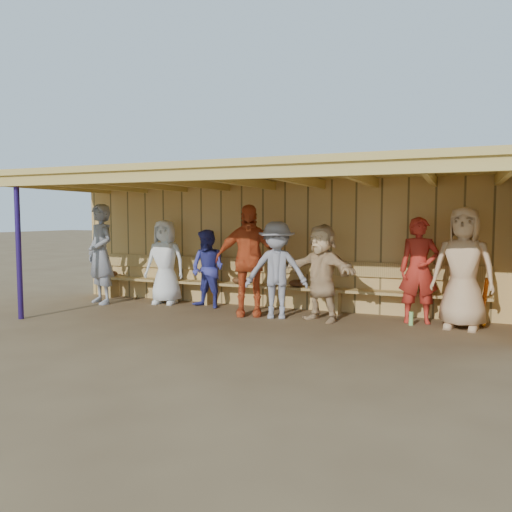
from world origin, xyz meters
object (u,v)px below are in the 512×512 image
Objects in this scene: player_b at (165,262)px; player_d at (248,260)px; player_h at (463,268)px; bench at (271,281)px; player_a at (101,254)px; player_g at (419,270)px; player_f at (322,272)px; player_e at (277,270)px; player_c at (208,269)px.

player_b is 0.86× the size of player_d.
player_h is 0.25× the size of bench.
player_a is at bearing -166.95° from bench.
player_f is at bearing -174.95° from player_g.
player_h is (0.66, -0.21, 0.08)m from player_g.
player_e is at bearing -165.13° from player_h.
player_b is 5.47m from player_h.
player_c is 1.61m from player_e.
player_a is 6.67m from player_h.
player_f is at bearing -32.00° from bench.
player_f is (1.31, 0.05, -0.16)m from player_d.
player_g is 2.71m from bench.
player_h is 3.40m from bench.
player_h reaches higher than bench.
player_h is (6.66, 0.26, -0.05)m from player_a.
player_a is 1.23× the size of player_f.
player_a is 1.20× the size of player_e.
bench is (0.15, 0.78, -0.44)m from player_d.
player_a is 3.74m from player_e.
player_d is 2.86m from player_g.
player_g reaches higher than player_e.
player_h is (4.48, -0.14, 0.20)m from player_c.
player_e is at bearing -63.98° from bench.
player_a is 1.02× the size of player_d.
player_b is at bearing -171.86° from bench.
player_a is 1.05× the size of player_h.
player_d reaches higher than player_f.
player_g is (3.82, 0.07, 0.12)m from player_c.
player_d is 0.91m from bench.
player_a reaches higher than player_c.
player_d is at bearing 158.94° from player_e.
player_h is at bearing -10.10° from player_e.
player_c is 0.79× the size of player_h.
player_e is 2.33m from player_g.
player_g is at bearing 38.82° from player_f.
bench is at bearing 163.00° from player_g.
player_e is (1.55, -0.45, 0.08)m from player_c.
player_b is 1.00m from player_c.
player_d is at bearing -100.82° from bench.
player_g is (4.81, 0.00, 0.03)m from player_b.
player_a is 3.18m from player_d.
player_c is 2.33m from player_f.
player_a is 1.19× the size of player_b.
player_d is at bearing -9.45° from player_c.
player_a is at bearing 173.97° from player_g.
player_d is at bearing -20.97° from player_b.
player_g reaches higher than player_b.
player_f is 1.40m from bench.
player_h is at bearing -8.75° from bench.
player_d is 0.26× the size of bench.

